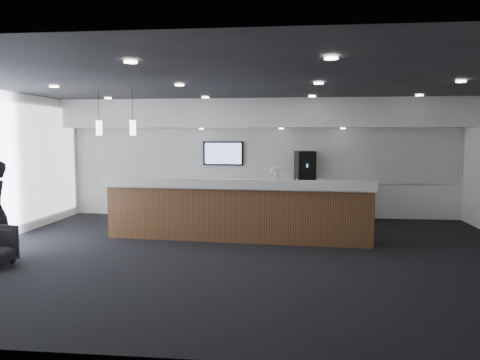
# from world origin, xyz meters

# --- Properties ---
(ground) EXTENTS (10.00, 10.00, 0.00)m
(ground) POSITION_xyz_m (0.00, 0.00, 0.00)
(ground) COLOR black
(ground) RESTS_ON ground
(ceiling) EXTENTS (10.00, 8.00, 0.02)m
(ceiling) POSITION_xyz_m (0.00, 0.00, 3.00)
(ceiling) COLOR black
(ceiling) RESTS_ON back_wall
(back_wall) EXTENTS (10.00, 0.02, 3.00)m
(back_wall) POSITION_xyz_m (0.00, 4.00, 1.50)
(back_wall) COLOR white
(back_wall) RESTS_ON ground
(soffit_bulkhead) EXTENTS (10.00, 0.90, 0.70)m
(soffit_bulkhead) POSITION_xyz_m (0.00, 3.55, 2.65)
(soffit_bulkhead) COLOR silver
(soffit_bulkhead) RESTS_ON back_wall
(alcove_panel) EXTENTS (9.80, 0.06, 1.40)m
(alcove_panel) POSITION_xyz_m (0.00, 3.97, 1.60)
(alcove_panel) COLOR silver
(alcove_panel) RESTS_ON back_wall
(back_credenza) EXTENTS (5.06, 0.66, 0.95)m
(back_credenza) POSITION_xyz_m (-0.00, 3.64, 0.48)
(back_credenza) COLOR gray
(back_credenza) RESTS_ON ground
(wall_tv) EXTENTS (1.05, 0.08, 0.62)m
(wall_tv) POSITION_xyz_m (-1.00, 3.91, 1.65)
(wall_tv) COLOR black
(wall_tv) RESTS_ON back_wall
(pendant_left) EXTENTS (0.12, 0.12, 0.30)m
(pendant_left) POSITION_xyz_m (-2.40, 0.80, 2.25)
(pendant_left) COLOR beige
(pendant_left) RESTS_ON ceiling
(pendant_right) EXTENTS (0.12, 0.12, 0.30)m
(pendant_right) POSITION_xyz_m (-3.10, 0.80, 2.25)
(pendant_right) COLOR beige
(pendant_right) RESTS_ON ceiling
(ceiling_can_lights) EXTENTS (7.00, 5.00, 0.02)m
(ceiling_can_lights) POSITION_xyz_m (0.00, 0.00, 2.97)
(ceiling_can_lights) COLOR white
(ceiling_can_lights) RESTS_ON ceiling
(service_counter) EXTENTS (5.42, 1.29, 1.49)m
(service_counter) POSITION_xyz_m (-0.32, 1.18, 0.57)
(service_counter) COLOR #482818
(service_counter) RESTS_ON ground
(coffee_machine) EXTENTS (0.55, 0.62, 0.78)m
(coffee_machine) POSITION_xyz_m (1.10, 3.67, 1.34)
(coffee_machine) COLOR black
(coffee_machine) RESTS_ON back_credenza
(info_sign_left) EXTENTS (0.17, 0.05, 0.23)m
(info_sign_left) POSITION_xyz_m (0.56, 3.52, 1.06)
(info_sign_left) COLOR white
(info_sign_left) RESTS_ON back_credenza
(info_sign_right) EXTENTS (0.17, 0.04, 0.23)m
(info_sign_right) POSITION_xyz_m (0.68, 3.51, 1.06)
(info_sign_right) COLOR white
(info_sign_right) RESTS_ON back_credenza
(cup_0) EXTENTS (0.11, 0.11, 0.10)m
(cup_0) POSITION_xyz_m (1.78, 3.54, 1.00)
(cup_0) COLOR white
(cup_0) RESTS_ON back_credenza
(cup_1) EXTENTS (0.15, 0.15, 0.10)m
(cup_1) POSITION_xyz_m (1.64, 3.54, 1.00)
(cup_1) COLOR white
(cup_1) RESTS_ON back_credenza
(cup_2) EXTENTS (0.14, 0.14, 0.10)m
(cup_2) POSITION_xyz_m (1.50, 3.54, 1.00)
(cup_2) COLOR white
(cup_2) RESTS_ON back_credenza
(cup_3) EXTENTS (0.14, 0.14, 0.10)m
(cup_3) POSITION_xyz_m (1.36, 3.54, 1.00)
(cup_3) COLOR white
(cup_3) RESTS_ON back_credenza
(cup_4) EXTENTS (0.15, 0.15, 0.10)m
(cup_4) POSITION_xyz_m (1.22, 3.54, 1.00)
(cup_4) COLOR white
(cup_4) RESTS_ON back_credenza
(cup_5) EXTENTS (0.12, 0.12, 0.10)m
(cup_5) POSITION_xyz_m (1.08, 3.54, 1.00)
(cup_5) COLOR white
(cup_5) RESTS_ON back_credenza
(cup_6) EXTENTS (0.16, 0.16, 0.10)m
(cup_6) POSITION_xyz_m (0.94, 3.54, 1.00)
(cup_6) COLOR white
(cup_6) RESTS_ON back_credenza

